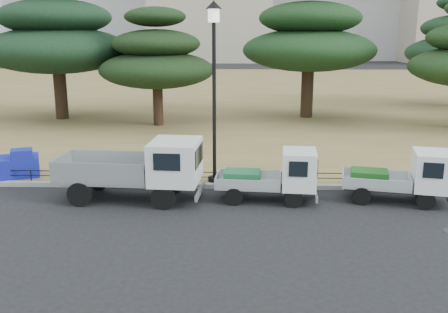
{
  "coord_description": "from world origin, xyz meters",
  "views": [
    {
      "loc": [
        0.54,
        -14.28,
        5.37
      ],
      "look_at": [
        0.0,
        2.0,
        1.3
      ],
      "focal_mm": 40.0,
      "sensor_mm": 36.0,
      "label": 1
    }
  ],
  "objects_px": {
    "truck_large": "(138,167)",
    "truck_kei_front": "(274,176)",
    "truck_kei_rear": "(403,176)",
    "tarp_pile": "(17,165)",
    "street_lamp": "(214,63)"
  },
  "relations": [
    {
      "from": "tarp_pile",
      "to": "truck_large",
      "type": "bearing_deg",
      "value": -22.63
    },
    {
      "from": "truck_kei_rear",
      "to": "street_lamp",
      "type": "height_order",
      "value": "street_lamp"
    },
    {
      "from": "truck_kei_rear",
      "to": "tarp_pile",
      "type": "xyz_separation_m",
      "value": [
        -13.56,
        2.0,
        -0.28
      ]
    },
    {
      "from": "truck_large",
      "to": "truck_kei_front",
      "type": "distance_m",
      "value": 4.43
    },
    {
      "from": "street_lamp",
      "to": "truck_kei_front",
      "type": "bearing_deg",
      "value": -38.09
    },
    {
      "from": "truck_kei_rear",
      "to": "tarp_pile",
      "type": "bearing_deg",
      "value": -176.39
    },
    {
      "from": "truck_large",
      "to": "truck_kei_front",
      "type": "xyz_separation_m",
      "value": [
        4.42,
        0.05,
        -0.27
      ]
    },
    {
      "from": "truck_large",
      "to": "truck_kei_rear",
      "type": "height_order",
      "value": "truck_large"
    },
    {
      "from": "truck_kei_front",
      "to": "truck_kei_rear",
      "type": "relative_size",
      "value": 0.95
    },
    {
      "from": "truck_large",
      "to": "street_lamp",
      "type": "xyz_separation_m",
      "value": [
        2.39,
        1.64,
        3.25
      ]
    },
    {
      "from": "truck_large",
      "to": "street_lamp",
      "type": "height_order",
      "value": "street_lamp"
    },
    {
      "from": "truck_large",
      "to": "truck_kei_rear",
      "type": "relative_size",
      "value": 1.36
    },
    {
      "from": "truck_large",
      "to": "street_lamp",
      "type": "distance_m",
      "value": 4.36
    },
    {
      "from": "truck_kei_rear",
      "to": "truck_kei_front",
      "type": "bearing_deg",
      "value": -167.65
    },
    {
      "from": "street_lamp",
      "to": "truck_large",
      "type": "bearing_deg",
      "value": -145.54
    }
  ]
}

